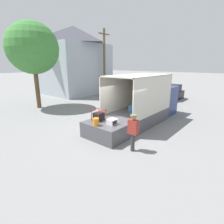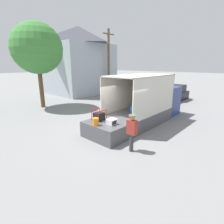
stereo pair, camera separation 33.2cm
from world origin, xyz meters
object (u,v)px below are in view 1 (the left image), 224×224
(microwave, at_px, (112,122))
(worker_person, at_px, (133,129))
(portable_generator, at_px, (99,116))
(utility_pole, at_px, (104,62))
(pickup_truck_black, at_px, (167,94))
(orange_bucket, at_px, (96,122))
(street_tree, at_px, (33,48))
(box_truck, at_px, (148,106))

(microwave, bearing_deg, worker_person, -103.04)
(portable_generator, bearing_deg, worker_person, -98.79)
(microwave, distance_m, utility_pole, 14.35)
(microwave, distance_m, portable_generator, 0.96)
(microwave, xyz_separation_m, pickup_truck_black, (11.60, 2.08, -0.31))
(worker_person, bearing_deg, portable_generator, 81.21)
(microwave, xyz_separation_m, orange_bucket, (-0.66, 0.49, 0.05))
(utility_pole, height_order, street_tree, utility_pole)
(portable_generator, height_order, utility_pole, utility_pole)
(microwave, relative_size, worker_person, 0.28)
(pickup_truck_black, distance_m, utility_pole, 8.52)
(street_tree, bearing_deg, worker_person, -97.21)
(portable_generator, relative_size, pickup_truck_black, 0.12)
(microwave, xyz_separation_m, worker_person, (-0.34, -1.48, 0.06))
(utility_pole, bearing_deg, street_tree, -177.73)
(box_truck, height_order, utility_pole, utility_pole)
(box_truck, bearing_deg, pickup_truck_black, 13.11)
(microwave, relative_size, utility_pole, 0.06)
(portable_generator, relative_size, street_tree, 0.09)
(worker_person, xyz_separation_m, pickup_truck_black, (11.94, 3.56, -0.37))
(street_tree, bearing_deg, microwave, -96.27)
(portable_generator, xyz_separation_m, orange_bucket, (-0.69, -0.47, -0.04))
(utility_pole, bearing_deg, pickup_truck_black, -78.74)
(box_truck, bearing_deg, portable_generator, 173.03)
(box_truck, bearing_deg, utility_pole, 58.91)
(portable_generator, distance_m, worker_person, 2.46)
(portable_generator, relative_size, orange_bucket, 1.63)
(microwave, distance_m, orange_bucket, 0.82)
(street_tree, bearing_deg, pickup_truck_black, -34.65)
(box_truck, xyz_separation_m, worker_person, (-4.79, -1.89, 0.12))
(box_truck, xyz_separation_m, orange_bucket, (-5.11, 0.07, 0.11))
(worker_person, bearing_deg, orange_bucket, 99.15)
(orange_bucket, bearing_deg, worker_person, -80.85)
(box_truck, relative_size, microwave, 13.51)
(orange_bucket, height_order, pickup_truck_black, pickup_truck_black)
(pickup_truck_black, bearing_deg, street_tree, 145.35)
(utility_pole, distance_m, street_tree, 9.09)
(portable_generator, distance_m, pickup_truck_black, 11.62)
(portable_generator, bearing_deg, microwave, -92.05)
(worker_person, bearing_deg, box_truck, 21.58)
(box_truck, bearing_deg, microwave, -174.64)
(pickup_truck_black, xyz_separation_m, utility_pole, (-1.53, 7.66, 3.40))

